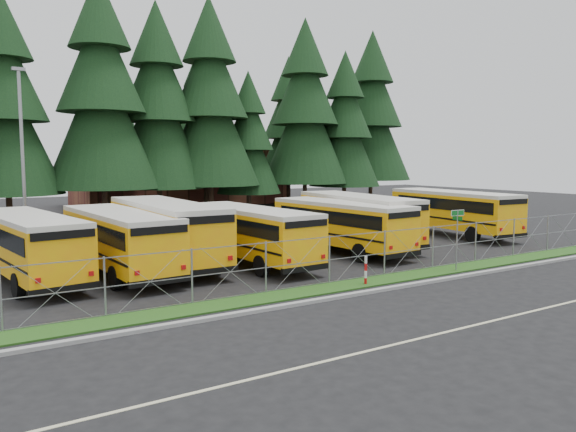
# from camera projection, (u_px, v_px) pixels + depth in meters

# --- Properties ---
(ground) EXTENTS (120.00, 120.00, 0.00)m
(ground) POSITION_uv_depth(u_px,v_px,m) (386.00, 269.00, 25.94)
(ground) COLOR black
(ground) RESTS_ON ground
(curb) EXTENTS (50.00, 0.25, 0.12)m
(curb) POSITION_uv_depth(u_px,v_px,m) (437.00, 280.00, 23.33)
(curb) COLOR gray
(curb) RESTS_ON ground
(grass_verge) EXTENTS (50.00, 1.40, 0.06)m
(grass_verge) POSITION_uv_depth(u_px,v_px,m) (412.00, 275.00, 24.51)
(grass_verge) COLOR #1C4614
(grass_verge) RESTS_ON ground
(road_lane_line) EXTENTS (50.00, 0.12, 0.01)m
(road_lane_line) POSITION_uv_depth(u_px,v_px,m) (545.00, 308.00, 19.23)
(road_lane_line) COLOR beige
(road_lane_line) RESTS_ON ground
(chainlink_fence) EXTENTS (44.00, 0.10, 2.00)m
(chainlink_fence) POSITION_uv_depth(u_px,v_px,m) (401.00, 251.00, 25.00)
(chainlink_fence) COLOR gray
(chainlink_fence) RESTS_ON ground
(brick_building) EXTENTS (22.00, 10.00, 6.00)m
(brick_building) POSITION_uv_depth(u_px,v_px,m) (180.00, 177.00, 62.36)
(brick_building) COLOR brown
(brick_building) RESTS_ON ground
(bus_0) EXTENTS (3.82, 10.92, 2.80)m
(bus_0) POSITION_uv_depth(u_px,v_px,m) (26.00, 247.00, 23.48)
(bus_0) COLOR #FFBF08
(bus_0) RESTS_ON ground
(bus_1) EXTENTS (3.07, 10.85, 2.81)m
(bus_1) POSITION_uv_depth(u_px,v_px,m) (117.00, 242.00, 24.91)
(bus_1) COLOR #FFBF08
(bus_1) RESTS_ON ground
(bus_2) EXTENTS (3.02, 11.74, 3.06)m
(bus_2) POSITION_uv_depth(u_px,v_px,m) (163.00, 233.00, 27.00)
(bus_2) COLOR #FFBF08
(bus_2) RESTS_ON ground
(bus_3) EXTENTS (2.97, 10.59, 2.75)m
(bus_3) POSITION_uv_depth(u_px,v_px,m) (247.00, 235.00, 27.33)
(bus_3) COLOR #FFBF08
(bus_3) RESTS_ON ground
(bus_5) EXTENTS (3.24, 10.77, 2.78)m
(bus_5) POSITION_uv_depth(u_px,v_px,m) (336.00, 227.00, 30.65)
(bus_5) COLOR #FFBF08
(bus_5) RESTS_ON ground
(bus_6) EXTENTS (4.05, 11.61, 2.98)m
(bus_6) POSITION_uv_depth(u_px,v_px,m) (354.00, 220.00, 33.09)
(bus_6) COLOR #FFBF08
(bus_6) RESTS_ON ground
(bus_east) EXTENTS (3.47, 11.41, 2.95)m
(bus_east) POSITION_uv_depth(u_px,v_px,m) (449.00, 213.00, 37.37)
(bus_east) COLOR #FFBF08
(bus_east) RESTS_ON ground
(street_sign) EXTENTS (0.84, 0.55, 2.81)m
(street_sign) POSITION_uv_depth(u_px,v_px,m) (457.00, 227.00, 25.25)
(street_sign) COLOR gray
(street_sign) RESTS_ON ground
(striped_bollard) EXTENTS (0.11, 0.11, 1.20)m
(striped_bollard) POSITION_uv_depth(u_px,v_px,m) (366.00, 271.00, 22.66)
(striped_bollard) COLOR #B20C0C
(striped_bollard) RESTS_ON ground
(light_standard) EXTENTS (0.70, 0.35, 10.14)m
(light_standard) POSITION_uv_depth(u_px,v_px,m) (22.00, 151.00, 31.61)
(light_standard) COLOR gray
(light_standard) RESTS_ON ground
(conifer_2) EXTENTS (7.73, 7.73, 17.10)m
(conifer_2) POSITION_uv_depth(u_px,v_px,m) (4.00, 109.00, 39.62)
(conifer_2) COLOR black
(conifer_2) RESTS_ON ground
(conifer_3) EXTENTS (8.58, 8.58, 18.98)m
(conifer_3) POSITION_uv_depth(u_px,v_px,m) (102.00, 100.00, 42.68)
(conifer_3) COLOR black
(conifer_3) RESTS_ON ground
(conifer_4) EXTENTS (8.11, 8.11, 17.93)m
(conifer_4) POSITION_uv_depth(u_px,v_px,m) (158.00, 111.00, 46.24)
(conifer_4) COLOR black
(conifer_4) RESTS_ON ground
(conifer_5) EXTENTS (8.53, 8.53, 18.86)m
(conifer_5) POSITION_uv_depth(u_px,v_px,m) (210.00, 108.00, 48.22)
(conifer_5) COLOR black
(conifer_5) RESTS_ON ground
(conifer_6) EXTENTS (5.85, 5.85, 12.93)m
(conifer_6) POSITION_uv_depth(u_px,v_px,m) (249.00, 143.00, 50.81)
(conifer_6) COLOR black
(conifer_6) RESTS_ON ground
(conifer_7) EXTENTS (8.31, 8.31, 18.37)m
(conifer_7) POSITION_uv_depth(u_px,v_px,m) (305.00, 115.00, 53.87)
(conifer_7) COLOR black
(conifer_7) RESTS_ON ground
(conifer_8) EXTENTS (7.10, 7.10, 15.70)m
(conifer_8) POSITION_uv_depth(u_px,v_px,m) (345.00, 131.00, 56.05)
(conifer_8) COLOR black
(conifer_8) RESTS_ON ground
(conifer_9) EXTENTS (8.48, 8.48, 18.75)m
(conifer_9) POSITION_uv_depth(u_px,v_px,m) (372.00, 119.00, 60.91)
(conifer_9) COLOR black
(conifer_9) RESTS_ON ground
(conifer_11) EXTENTS (7.41, 7.41, 16.38)m
(conifer_11) POSITION_uv_depth(u_px,v_px,m) (106.00, 124.00, 50.80)
(conifer_11) COLOR black
(conifer_11) RESTS_ON ground
(conifer_12) EXTENTS (7.88, 7.88, 17.44)m
(conifer_12) POSITION_uv_depth(u_px,v_px,m) (205.00, 122.00, 56.89)
(conifer_12) COLOR black
(conifer_12) RESTS_ON ground
(conifer_13) EXTENTS (7.22, 7.22, 15.97)m
(conifer_13) POSITION_uv_depth(u_px,v_px,m) (289.00, 131.00, 60.66)
(conifer_13) COLOR black
(conifer_13) RESTS_ON ground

